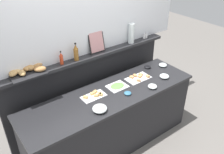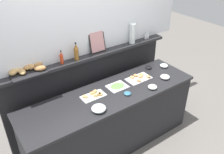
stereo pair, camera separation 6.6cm
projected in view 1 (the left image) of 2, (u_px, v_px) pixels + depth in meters
ground_plane at (90, 121)px, 3.96m from camera, size 12.00×12.00×0.00m
buffet_counter at (111, 120)px, 3.32m from camera, size 2.42×0.70×0.89m
back_ledge_unit at (90, 90)px, 3.57m from camera, size 2.52×0.22×1.27m
upper_wall_panel at (84, 3)px, 2.93m from camera, size 3.12×0.08×1.33m
sandwich_platter_front at (94, 96)px, 3.03m from camera, size 0.31×0.17×0.04m
sandwich_platter_side at (138, 78)px, 3.40m from camera, size 0.35×0.20×0.04m
cold_cuts_platter at (117, 86)px, 3.22m from camera, size 0.26×0.21×0.02m
glass_bowl_large at (163, 65)px, 3.71m from camera, size 0.12×0.12×0.05m
glass_bowl_medium at (100, 109)px, 2.77m from camera, size 0.17×0.17×0.07m
glass_bowl_small at (152, 86)px, 3.19m from camera, size 0.12×0.12×0.05m
glass_bowl_extra at (164, 76)px, 3.41m from camera, size 0.13×0.13×0.05m
condiment_bowl_cream at (147, 67)px, 3.66m from camera, size 0.10×0.10×0.04m
condiment_bowl_dark at (128, 93)px, 3.07m from camera, size 0.09×0.09×0.03m
vinegar_bottle_amber at (76, 53)px, 3.03m from camera, size 0.06×0.06×0.24m
hot_sauce_bottle at (61, 59)px, 2.95m from camera, size 0.04×0.04×0.18m
salt_shaker at (144, 36)px, 3.69m from camera, size 0.03×0.03×0.09m
pepper_shaker at (146, 35)px, 3.71m from camera, size 0.03×0.03×0.09m
bread_basket at (26, 70)px, 2.77m from camera, size 0.44×0.30×0.08m
framed_picture at (97, 42)px, 3.22m from camera, size 0.24×0.08×0.29m
water_carafe at (131, 33)px, 3.49m from camera, size 0.09×0.09×0.30m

